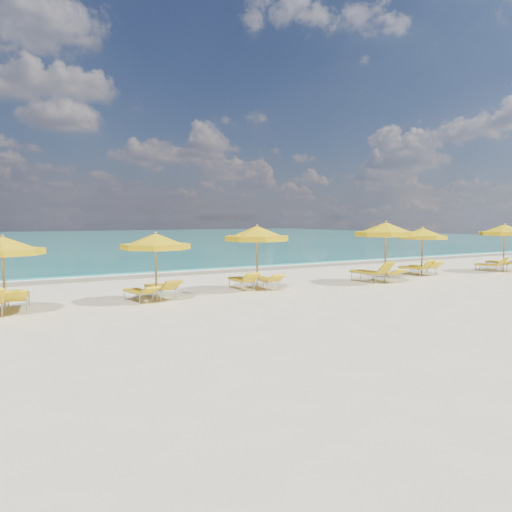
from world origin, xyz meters
TOP-DOWN VIEW (x-y plane):
  - ground_plane at (0.00, 0.00)m, footprint 120.00×120.00m
  - ocean at (0.00, 48.00)m, footprint 120.00×80.00m
  - wet_sand_band at (0.00, 7.40)m, footprint 120.00×2.60m
  - foam_line at (0.00, 8.20)m, footprint 120.00×1.20m
  - whitecap_near at (-6.00, 17.00)m, footprint 14.00×0.36m
  - whitecap_far at (8.00, 24.00)m, footprint 18.00×0.30m
  - umbrella_1 at (-9.27, -0.20)m, footprint 2.41×2.41m
  - umbrella_2 at (-4.80, -0.15)m, footprint 2.93×2.93m
  - umbrella_3 at (-0.63, 0.35)m, footprint 3.08×3.08m
  - umbrella_4 at (5.15, -0.55)m, footprint 2.97×2.97m
  - umbrella_5 at (8.71, 0.58)m, footprint 2.85×2.85m
  - umbrella_6 at (13.58, -0.45)m, footprint 3.23×3.23m
  - lounger_1_right at (-8.91, 0.37)m, footprint 0.95×2.10m
  - lounger_2_left at (-5.29, 0.13)m, footprint 0.82×1.71m
  - lounger_2_right at (-4.44, 0.41)m, footprint 0.76×1.90m
  - lounger_3_left at (-1.01, 0.85)m, footprint 0.73×1.83m
  - lounger_3_right at (-0.14, 0.54)m, footprint 0.64×1.80m
  - lounger_4_left at (4.71, -0.05)m, footprint 0.87×2.02m
  - lounger_4_right at (5.51, -0.26)m, footprint 0.77×1.77m
  - lounger_5_left at (8.34, 0.74)m, footprint 0.81×1.74m
  - lounger_5_right at (9.08, 0.80)m, footprint 0.77×1.85m
  - lounger_6_left at (13.06, 0.03)m, footprint 0.78×1.62m
  - lounger_6_right at (14.05, -0.09)m, footprint 1.06×2.15m

SIDE VIEW (x-z plane):
  - ground_plane at x=0.00m, z-range 0.00..0.00m
  - ocean at x=0.00m, z-range -0.15..0.15m
  - wet_sand_band at x=0.00m, z-range -0.01..0.01m
  - foam_line at x=0.00m, z-range -0.01..0.01m
  - whitecap_near at x=-6.00m, z-range -0.03..0.03m
  - whitecap_far at x=8.00m, z-range -0.03..0.03m
  - lounger_2_left at x=-5.29m, z-range -0.11..0.50m
  - lounger_6_left at x=13.06m, z-range -0.19..0.58m
  - lounger_4_right at x=5.51m, z-range -0.12..0.53m
  - lounger_3_right at x=-0.14m, z-range -0.13..0.55m
  - lounger_5_left at x=8.34m, z-range -0.20..0.62m
  - lounger_5_right at x=9.08m, z-range -0.15..0.58m
  - lounger_3_left at x=-1.01m, z-range -0.17..0.60m
  - lounger_2_right at x=-4.44m, z-range -0.15..0.60m
  - lounger_1_right at x=-8.91m, z-range -0.16..0.64m
  - lounger_6_right at x=14.05m, z-range -0.15..0.63m
  - lounger_4_left at x=4.71m, z-range -0.23..0.73m
  - umbrella_1 at x=-9.27m, z-range 0.80..3.09m
  - umbrella_2 at x=-4.80m, z-range 0.81..3.10m
  - umbrella_5 at x=8.71m, z-range 0.82..3.14m
  - umbrella_6 at x=13.58m, z-range 0.87..3.34m
  - umbrella_3 at x=-0.63m, z-range 0.88..3.38m
  - umbrella_4 at x=5.15m, z-range 0.92..3.54m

